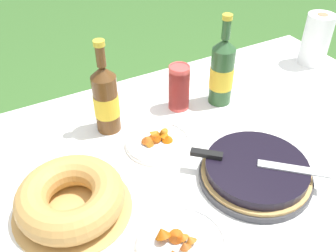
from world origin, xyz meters
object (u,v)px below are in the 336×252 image
Objects in this scene: serving_knife at (247,161)px; paper_towel_roll at (316,40)px; berry_tart at (256,172)px; bundt_cake at (71,198)px; cider_bottle_green at (222,72)px; cup_stack at (179,87)px; snack_plate_left at (158,141)px; snack_plate_right at (181,243)px; cider_bottle_amber at (106,99)px.

serving_knife is 0.77m from paper_towel_roll.
berry_tart is at bearing -146.75° from paper_towel_roll.
paper_towel_roll reaches higher than bundt_cake.
cup_stack is at bearing 165.53° from cider_bottle_green.
serving_knife is at bearing 137.97° from berry_tart.
paper_towel_roll reaches higher than snack_plate_left.
cider_bottle_green is 0.63m from snack_plate_right.
berry_tart is 0.41m from cup_stack.
snack_plate_right is (-0.02, -0.50, -0.10)m from cider_bottle_amber.
berry_tart is at bearing 0.00° from serving_knife.
cider_bottle_amber is (-0.27, 0.41, 0.09)m from berry_tart.
cider_bottle_amber is (-0.26, 0.01, 0.03)m from cup_stack.
bundt_cake is 1.87× the size of cup_stack.
snack_plate_left is (-0.30, -0.11, -0.11)m from cider_bottle_green.
cup_stack is 0.52× the size of cider_bottle_amber.
snack_plate_right is at bearing -151.43° from paper_towel_roll.
snack_plate_right is at bearing -109.15° from snack_plate_left.
cup_stack is at bearing 29.69° from bundt_cake.
bundt_cake is (-0.46, 0.12, -0.02)m from serving_knife.
serving_knife is at bearing -14.58° from bundt_cake.
cup_stack reaches higher than berry_tart.
cup_stack is at bearing 60.55° from snack_plate_right.
cider_bottle_amber is 1.51× the size of snack_plate_left.
cup_stack is 0.57m from snack_plate_right.
bundt_cake is 0.94× the size of cider_bottle_green.
cup_stack reaches higher than serving_knife.
serving_knife is 1.43× the size of snack_plate_left.
cider_bottle_amber is (-0.41, 0.04, -0.01)m from cider_bottle_green.
cider_bottle_green reaches higher than serving_knife.
serving_knife is 0.39m from cup_stack.
cup_stack is at bearing -1.14° from cider_bottle_amber.
berry_tart is at bearing -56.43° from cider_bottle_amber.
cider_bottle_green is 1.57× the size of snack_plate_left.
snack_plate_left is at bearing -137.58° from cup_stack.
snack_plate_right is (-0.12, -0.35, -0.00)m from snack_plate_left.
cider_bottle_amber is 0.51m from snack_plate_right.
serving_knife is 0.91× the size of cider_bottle_green.
bundt_cake is 0.30m from snack_plate_right.
bundt_cake is at bearing -150.31° from cup_stack.
cup_stack is 0.79× the size of snack_plate_left.
cider_bottle_amber is at bearing 52.63° from bundt_cake.
berry_tart is at bearing -57.13° from snack_plate_left.
cider_bottle_green is (0.15, -0.04, 0.04)m from cup_stack.
bundt_cake is at bearing -159.61° from cider_bottle_green.
cider_bottle_green reaches higher than bundt_cake.
bundt_cake reaches higher than snack_plate_right.
bundt_cake is at bearing 129.92° from snack_plate_right.
serving_knife is 1.81× the size of cup_stack.
cup_stack is 0.65m from paper_towel_roll.
serving_knife is 0.95× the size of cider_bottle_amber.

